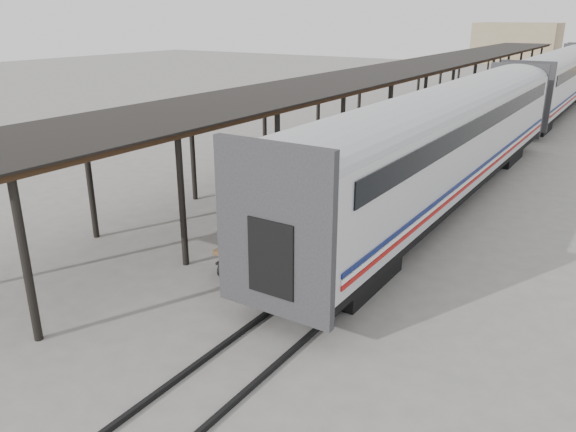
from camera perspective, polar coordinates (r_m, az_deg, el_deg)
The scene contains 10 objects.
ground at distance 17.99m, azimuth -2.81°, elevation -3.66°, with size 160.00×160.00×0.00m, color slate.
train at distance 47.80m, azimuth 25.65°, elevation 12.55°, with size 3.45×76.01×4.01m.
canopy at distance 39.71m, azimuth 14.06°, elevation 14.67°, with size 4.90×64.30×4.15m.
rails at distance 48.32m, azimuth 25.23°, elevation 9.49°, with size 1.54×150.00×0.12m.
building_left at distance 97.46m, azimuth 22.18°, elevation 15.95°, with size 12.00×8.00×6.00m, color tan.
baggage_cart at distance 16.73m, azimuth -3.66°, elevation -3.12°, with size 1.56×2.55×0.86m.
suitcase_stack at distance 16.97m, azimuth -3.43°, elevation -1.31°, with size 1.23×1.20×0.58m.
luggage_tug at distance 34.70m, azimuth 12.07°, elevation 8.40°, with size 0.89×1.42×1.23m.
porter at distance 15.73m, azimuth -4.41°, elevation -0.59°, with size 0.61×0.40×1.66m, color navy.
pedestrian at distance 30.84m, azimuth 7.26°, elevation 7.65°, with size 0.88×0.37×1.50m, color black.
Camera 1 is at (9.72, -13.35, 7.15)m, focal length 35.00 mm.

